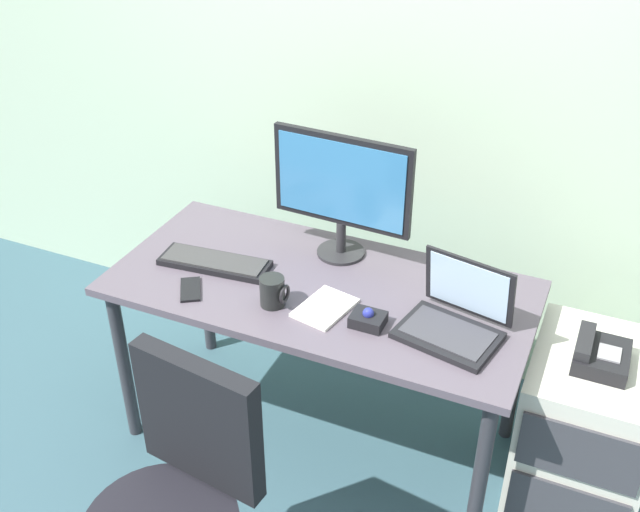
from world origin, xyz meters
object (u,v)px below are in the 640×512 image
object	(u,v)px
laptop	(455,317)
paper_notepad	(325,308)
trackball_mouse	(368,319)
cell_phone	(190,289)
file_cabinet	(582,430)
coffee_mug	(273,292)
monitor_main	(342,187)
desk_phone	(599,355)
keyboard	(215,262)

from	to	relation	value
laptop	paper_notepad	distance (m)	0.44
trackball_mouse	paper_notepad	world-z (taller)	trackball_mouse
cell_phone	laptop	bearing A→B (deg)	-22.49
file_cabinet	coffee_mug	xyz separation A→B (m)	(-1.06, -0.27, 0.47)
trackball_mouse	paper_notepad	bearing A→B (deg)	172.69
monitor_main	laptop	distance (m)	0.63
file_cabinet	desk_phone	world-z (taller)	desk_phone
laptop	coffee_mug	size ratio (longest dim) A/B	3.36
keyboard	cell_phone	size ratio (longest dim) A/B	2.96
desk_phone	cell_phone	world-z (taller)	cell_phone
keyboard	monitor_main	bearing A→B (deg)	33.70
keyboard	cell_phone	distance (m)	0.18
desk_phone	keyboard	world-z (taller)	keyboard
trackball_mouse	coffee_mug	world-z (taller)	coffee_mug
file_cabinet	cell_phone	distance (m)	1.46
keyboard	coffee_mug	bearing A→B (deg)	-23.02
monitor_main	laptop	world-z (taller)	monitor_main
monitor_main	coffee_mug	bearing A→B (deg)	-102.12
keyboard	coffee_mug	distance (m)	0.34
file_cabinet	laptop	size ratio (longest dim) A/B	1.77
keyboard	paper_notepad	xyz separation A→B (m)	(0.48, -0.09, -0.01)
keyboard	trackball_mouse	world-z (taller)	trackball_mouse
desk_phone	trackball_mouse	distance (m)	0.76
monitor_main	paper_notepad	world-z (taller)	monitor_main
file_cabinet	paper_notepad	size ratio (longest dim) A/B	3.03
keyboard	coffee_mug	world-z (taller)	coffee_mug
trackball_mouse	paper_notepad	size ratio (longest dim) A/B	0.53
trackball_mouse	desk_phone	bearing A→B (deg)	17.82
keyboard	laptop	world-z (taller)	laptop
laptop	paper_notepad	xyz separation A→B (m)	(-0.43, -0.06, -0.05)
keyboard	paper_notepad	distance (m)	0.49
desk_phone	cell_phone	bearing A→B (deg)	-167.52
keyboard	paper_notepad	world-z (taller)	keyboard
file_cabinet	desk_phone	xyz separation A→B (m)	(-0.01, -0.02, 0.35)
keyboard	paper_notepad	size ratio (longest dim) A/B	2.02
monitor_main	trackball_mouse	size ratio (longest dim) A/B	4.85
coffee_mug	paper_notepad	xyz separation A→B (m)	(0.17, 0.05, -0.05)
coffee_mug	file_cabinet	bearing A→B (deg)	14.38
file_cabinet	coffee_mug	bearing A→B (deg)	-165.62
desk_phone	trackball_mouse	size ratio (longest dim) A/B	1.82
laptop	coffee_mug	world-z (taller)	laptop
laptop	cell_phone	xyz separation A→B (m)	(-0.90, -0.15, -0.05)
trackball_mouse	coffee_mug	size ratio (longest dim) A/B	1.04
desk_phone	monitor_main	xyz separation A→B (m)	(-0.97, 0.14, 0.34)
file_cabinet	cell_phone	xyz separation A→B (m)	(-1.36, -0.32, 0.42)
trackball_mouse	keyboard	bearing A→B (deg)	170.59
monitor_main	trackball_mouse	xyz separation A→B (m)	(0.25, -0.37, -0.26)
file_cabinet	coffee_mug	distance (m)	1.19
monitor_main	paper_notepad	bearing A→B (deg)	-75.96
trackball_mouse	cell_phone	bearing A→B (deg)	-173.78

